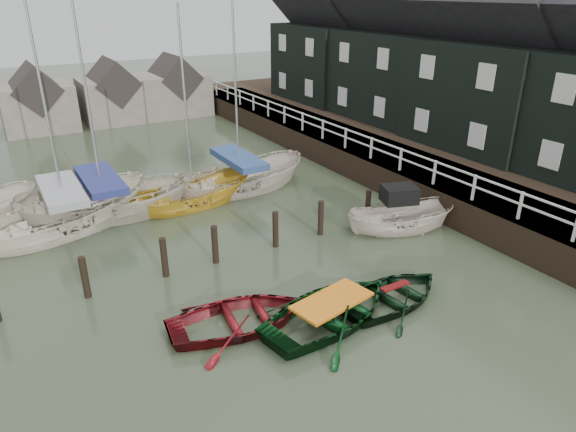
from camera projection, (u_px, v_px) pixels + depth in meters
ground at (289, 293)px, 16.16m from camera, size 120.00×120.00×0.00m
pier at (344, 149)px, 28.15m from camera, size 3.04×32.00×2.70m
land_strip at (418, 147)px, 31.01m from camera, size 14.00×38.00×1.50m
quay_houses at (446, 51)px, 27.64m from camera, size 6.52×28.14×10.01m
mooring_pilings at (218, 249)px, 17.80m from camera, size 13.72×0.22×1.80m
far_sheds at (111, 95)px, 36.23m from camera, size 14.00×4.08×4.39m
rowboat_red at (241, 326)px, 14.57m from camera, size 4.46×3.44×0.85m
rowboat_green at (331, 321)px, 14.80m from camera, size 5.06×4.03×0.94m
rowboat_dkgreen at (394, 302)px, 15.70m from camera, size 4.05×3.12×0.78m
motorboat at (399, 227)px, 20.37m from camera, size 4.69×3.01×2.62m
sailboat_a at (68, 227)px, 20.48m from camera, size 7.56×4.65×10.40m
sailboat_b at (106, 214)px, 21.62m from camera, size 7.47×4.42×11.70m
sailboat_c at (193, 204)px, 22.82m from camera, size 5.75×2.48×9.39m
sailboat_d at (240, 188)px, 24.42m from camera, size 6.70×2.52×13.29m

